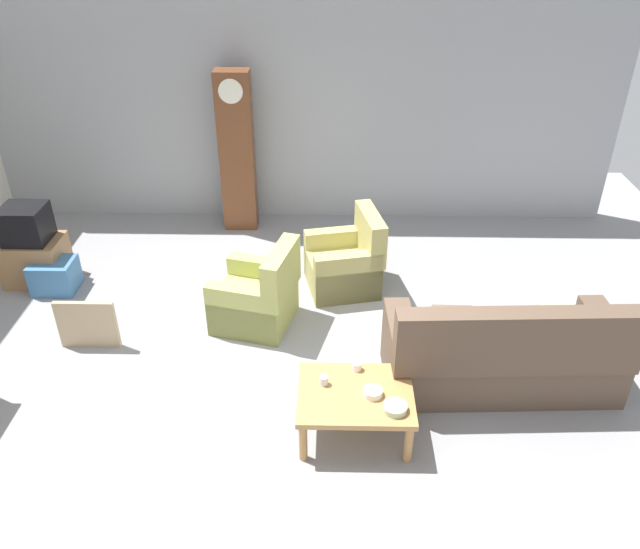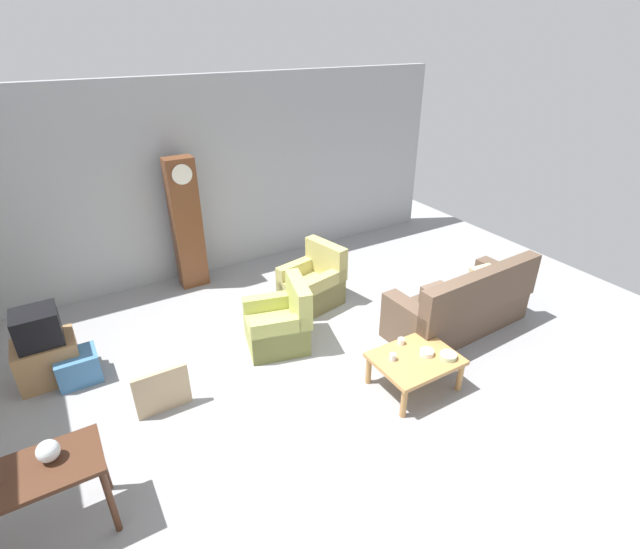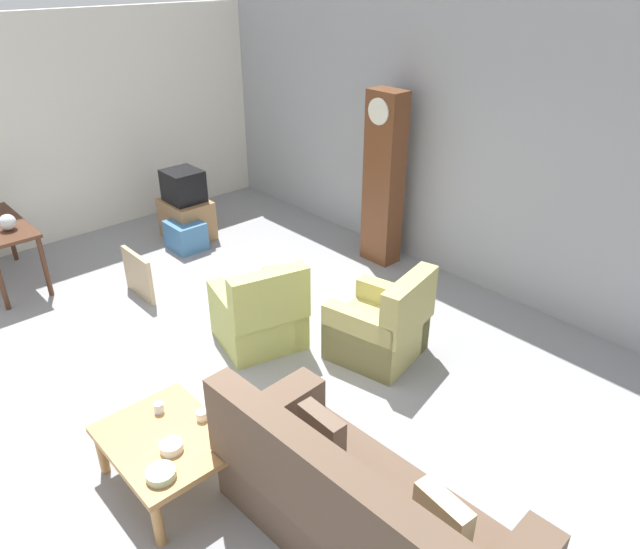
# 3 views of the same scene
# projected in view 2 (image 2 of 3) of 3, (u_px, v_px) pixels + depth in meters

# --- Properties ---
(ground_plane) EXTENTS (10.40, 10.40, 0.00)m
(ground_plane) POSITION_uv_depth(u_px,v_px,m) (337.00, 372.00, 5.84)
(ground_plane) COLOR gray
(garage_door_wall) EXTENTS (8.40, 0.16, 3.20)m
(garage_door_wall) POSITION_uv_depth(u_px,v_px,m) (222.00, 177.00, 7.83)
(garage_door_wall) COLOR #9EA0A5
(garage_door_wall) RESTS_ON ground_plane
(couch_floral) EXTENTS (2.14, 0.97, 1.04)m
(couch_floral) POSITION_uv_depth(u_px,v_px,m) (461.00, 307.00, 6.54)
(couch_floral) COLOR brown
(couch_floral) RESTS_ON ground_plane
(armchair_olive_near) EXTENTS (0.95, 0.93, 0.92)m
(armchair_olive_near) POSITION_uv_depth(u_px,v_px,m) (280.00, 325.00, 6.23)
(armchair_olive_near) COLOR tan
(armchair_olive_near) RESTS_ON ground_plane
(armchair_olive_far) EXTENTS (0.93, 0.91, 0.92)m
(armchair_olive_far) POSITION_uv_depth(u_px,v_px,m) (313.00, 284.00, 7.21)
(armchair_olive_far) COLOR tan
(armchair_olive_far) RESTS_ON ground_plane
(coffee_table_wood) EXTENTS (0.96, 0.76, 0.43)m
(coffee_table_wood) POSITION_uv_depth(u_px,v_px,m) (415.00, 361.00, 5.45)
(coffee_table_wood) COLOR #B27F47
(coffee_table_wood) RESTS_ON ground_plane
(console_table_dark) EXTENTS (1.30, 0.56, 0.76)m
(console_table_dark) POSITION_uv_depth(u_px,v_px,m) (15.00, 489.00, 3.62)
(console_table_dark) COLOR #472819
(console_table_dark) RESTS_ON ground_plane
(grandfather_clock) EXTENTS (0.44, 0.30, 2.12)m
(grandfather_clock) POSITION_uv_depth(u_px,v_px,m) (187.00, 224.00, 7.38)
(grandfather_clock) COLOR brown
(grandfather_clock) RESTS_ON ground_plane
(tv_stand_cabinet) EXTENTS (0.68, 0.52, 0.54)m
(tv_stand_cabinet) POSITION_uv_depth(u_px,v_px,m) (48.00, 360.00, 5.63)
(tv_stand_cabinet) COLOR #997047
(tv_stand_cabinet) RESTS_ON ground_plane
(tv_crt) EXTENTS (0.48, 0.44, 0.42)m
(tv_crt) POSITION_uv_depth(u_px,v_px,m) (37.00, 327.00, 5.40)
(tv_crt) COLOR black
(tv_crt) RESTS_ON tv_stand_cabinet
(framed_picture_leaning) EXTENTS (0.60, 0.05, 0.53)m
(framed_picture_leaning) POSITION_uv_depth(u_px,v_px,m) (162.00, 391.00, 5.15)
(framed_picture_leaning) COLOR tan
(framed_picture_leaning) RESTS_ON ground_plane
(storage_box_blue) EXTENTS (0.48, 0.40, 0.37)m
(storage_box_blue) POSITION_uv_depth(u_px,v_px,m) (78.00, 367.00, 5.64)
(storage_box_blue) COLOR teal
(storage_box_blue) RESTS_ON ground_plane
(glass_dome_cloche) EXTENTS (0.18, 0.18, 0.18)m
(glass_dome_cloche) POSITION_uv_depth(u_px,v_px,m) (48.00, 451.00, 3.69)
(glass_dome_cloche) COLOR silver
(glass_dome_cloche) RESTS_ON console_table_dark
(cup_white_porcelain) EXTENTS (0.08, 0.08, 0.07)m
(cup_white_porcelain) POSITION_uv_depth(u_px,v_px,m) (401.00, 341.00, 5.64)
(cup_white_porcelain) COLOR white
(cup_white_porcelain) RESTS_ON coffee_table_wood
(cup_blue_rimmed) EXTENTS (0.07, 0.07, 0.08)m
(cup_blue_rimmed) POSITION_uv_depth(u_px,v_px,m) (393.00, 357.00, 5.36)
(cup_blue_rimmed) COLOR silver
(cup_blue_rimmed) RESTS_ON coffee_table_wood
(bowl_white_stacked) EXTENTS (0.16, 0.16, 0.06)m
(bowl_white_stacked) POSITION_uv_depth(u_px,v_px,m) (427.00, 352.00, 5.45)
(bowl_white_stacked) COLOR white
(bowl_white_stacked) RESTS_ON coffee_table_wood
(bowl_shallow_green) EXTENTS (0.20, 0.20, 0.06)m
(bowl_shallow_green) POSITION_uv_depth(u_px,v_px,m) (448.00, 356.00, 5.40)
(bowl_shallow_green) COLOR #B2C69E
(bowl_shallow_green) RESTS_ON coffee_table_wood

